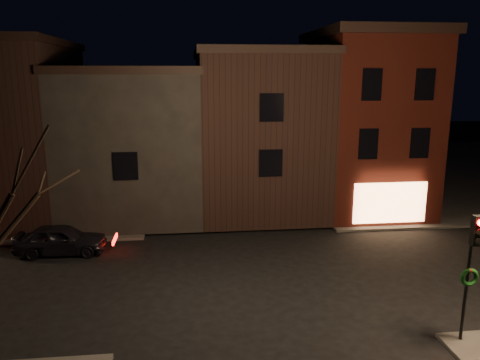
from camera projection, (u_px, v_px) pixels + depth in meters
name	position (u px, v px, depth m)	size (l,w,h in m)	color
ground	(257.00, 277.00, 19.16)	(120.00, 120.00, 0.00)	black
sidewalk_far_right	(450.00, 169.00, 40.69)	(30.00, 30.00, 0.12)	#2D2B28
corner_building	(366.00, 121.00, 28.01)	(6.50, 8.50, 10.50)	#41120B
row_building_a	(257.00, 130.00, 28.43)	(7.30, 10.30, 9.40)	black
row_building_b	(136.00, 140.00, 27.75)	(7.80, 10.30, 8.40)	black
row_building_c	(7.00, 129.00, 26.80)	(7.30, 10.30, 9.90)	black
traffic_signal	(472.00, 259.00, 13.81)	(0.58, 0.38, 4.05)	black
parked_car_a	(61.00, 239.00, 21.57)	(1.64, 4.07, 1.39)	black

